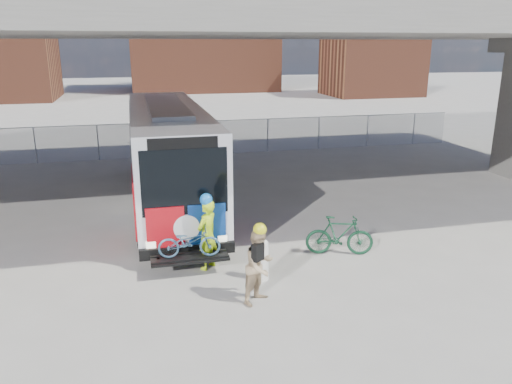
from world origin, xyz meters
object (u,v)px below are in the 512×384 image
object	(u,v)px
bollard	(263,258)
bike_parked	(340,235)
cyclist_tan	(260,265)
bus	(168,146)
cyclist_hivis	(207,233)

from	to	relation	value
bollard	bike_parked	size ratio (longest dim) A/B	0.57
cyclist_tan	bike_parked	size ratio (longest dim) A/B	1.02
bus	bike_parked	xyz separation A→B (m)	(4.26, -6.33, -1.54)
cyclist_hivis	bus	bearing A→B (deg)	-129.81
bollard	bike_parked	world-z (taller)	bike_parked
bike_parked	bollard	bearing A→B (deg)	129.12
bus	cyclist_tan	xyz separation A→B (m)	(1.40, -8.41, -1.20)
bike_parked	cyclist_hivis	bearing A→B (deg)	107.25
bollard	cyclist_hivis	bearing A→B (deg)	141.49
bollard	cyclist_hivis	size ratio (longest dim) A/B	0.52
cyclist_tan	bike_parked	xyz separation A→B (m)	(2.85, 2.07, -0.34)
bollard	bus	bearing A→B (deg)	103.52
bollard	bike_parked	distance (m)	2.69
bus	cyclist_tan	world-z (taller)	bus
cyclist_tan	bike_parked	distance (m)	3.54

